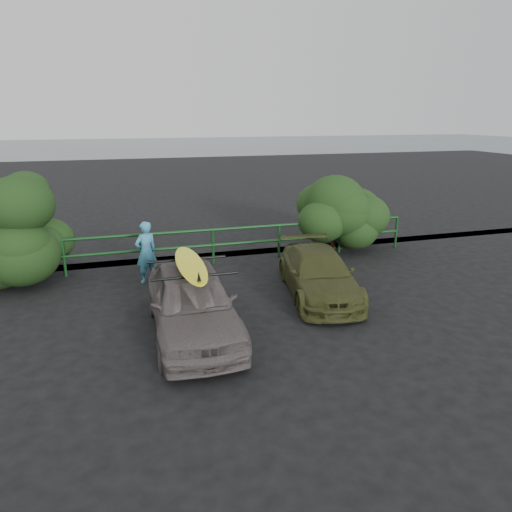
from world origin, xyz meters
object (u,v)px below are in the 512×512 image
Objects in this scene: guardrail at (178,249)px; olive_vehicle at (318,273)px; man at (146,252)px; surfboard at (190,264)px; sedan at (192,302)px.

olive_vehicle is (2.93, -3.06, 0.01)m from guardrail.
olive_vehicle is at bearing 127.32° from man.
sedan is at bearing 0.31° from surfboard.
guardrail is at bearing 143.86° from olive_vehicle.
guardrail is 3.81× the size of olive_vehicle.
sedan is at bearing -93.28° from guardrail.
man is at bearing 102.08° from surfboard.
guardrail is at bearing 87.03° from surfboard.
surfboard is at bearing -93.28° from guardrail.
guardrail is 4.35m from surfboard.
man is at bearing -132.08° from guardrail.
olive_vehicle is 1.49× the size of surfboard.
guardrail is 5.66× the size of surfboard.
sedan is 3.39m from olive_vehicle.
olive_vehicle is at bearing 20.77° from surfboard.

